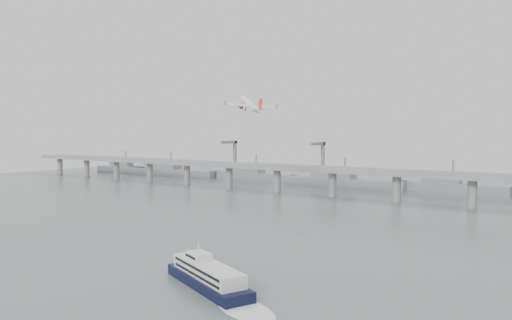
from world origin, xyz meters
The scene contains 5 objects.
ground centered at (0.00, 0.00, 0.00)m, with size 900.00×900.00×0.00m, color #556362.
bridge centered at (-1.15, 200.00, 17.65)m, with size 800.00×22.00×23.90m.
distant_fleet centered at (-155.36, 265.08, 6.22)m, with size 453.00×60.90×40.00m.
ferry centered at (36.23, -23.84, 3.60)m, with size 66.36×33.80×13.26m.
airliner centered at (-36.45, 101.11, 66.21)m, with size 31.98×30.98×14.49m.
Camera 1 is at (138.88, -143.93, 49.89)m, focal length 35.00 mm.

